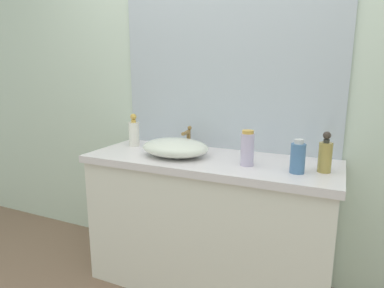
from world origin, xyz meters
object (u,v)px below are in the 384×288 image
Objects in this scene: sink_basin at (175,148)px; spray_can at (247,148)px; lotion_bottle at (298,158)px; perfume_bottle at (325,155)px; soap_dispenser at (134,132)px.

sink_basin is 0.46m from spray_can.
perfume_bottle reaches higher than lotion_bottle.
sink_basin is 2.13× the size of spray_can.
soap_dispenser is 1.24m from perfume_bottle.
lotion_bottle is (1.11, -0.18, -0.01)m from soap_dispenser.
sink_basin is 1.98× the size of perfume_bottle.
soap_dispenser is 1.06× the size of perfume_bottle.
sink_basin is 0.85m from perfume_bottle.
sink_basin is at bearing 177.64° from spray_can.
soap_dispenser is 1.14× the size of spray_can.
soap_dispenser reaches higher than lotion_bottle.
lotion_bottle is 0.27m from spray_can.
perfume_bottle is (0.85, 0.03, 0.04)m from sink_basin.
lotion_bottle is 0.82× the size of perfume_bottle.
soap_dispenser is at bearing 160.78° from sink_basin.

